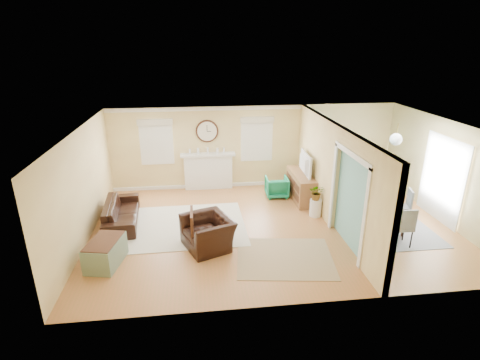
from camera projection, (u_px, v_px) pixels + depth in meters
name	position (u px, v px, depth m)	size (l,w,h in m)	color
floor	(272.00, 227.00, 9.55)	(9.00, 9.00, 0.00)	#A8703A
wall_back	(255.00, 147.00, 11.89)	(9.00, 0.02, 2.60)	tan
wall_front	(310.00, 240.00, 6.31)	(9.00, 0.02, 2.60)	tan
wall_left	(82.00, 187.00, 8.59)	(0.02, 6.00, 2.60)	tan
wall_right	(446.00, 172.00, 9.61)	(0.02, 6.00, 2.60)	tan
ceiling	(276.00, 126.00, 8.64)	(9.00, 6.00, 0.02)	white
partition	(330.00, 171.00, 9.51)	(0.17, 6.00, 2.60)	tan
fireplace	(208.00, 171.00, 11.85)	(1.70, 0.30, 1.17)	white
wall_clock	(207.00, 131.00, 11.50)	(0.70, 0.07, 0.70)	#462617
window_left	(156.00, 139.00, 11.38)	(1.05, 0.13, 1.42)	white
window_right	(257.00, 136.00, 11.73)	(1.05, 0.13, 1.42)	white
french_doors	(443.00, 179.00, 9.67)	(0.06, 1.70, 2.20)	white
pendant	(396.00, 139.00, 9.12)	(0.30, 0.30, 0.55)	gold
rug_cream	(188.00, 225.00, 9.61)	(2.88, 2.50, 0.02)	beige
rug_jute	(285.00, 258.00, 8.18)	(2.06, 1.69, 0.01)	tan
rug_grey	(376.00, 222.00, 9.78)	(2.33, 2.92, 0.01)	slate
sofa	(122.00, 212.00, 9.66)	(2.03, 0.79, 0.59)	black
eames_chair	(208.00, 233.00, 8.51)	(1.12, 0.97, 0.72)	black
green_chair	(277.00, 187.00, 11.33)	(0.65, 0.67, 0.61)	#198250
trunk	(105.00, 252.00, 7.87)	(0.78, 1.07, 0.56)	gray
credenza	(301.00, 186.00, 11.10)	(0.55, 1.62, 0.80)	olive
tv	(302.00, 164.00, 10.85)	(1.09, 0.14, 0.63)	black
garden_stool	(316.00, 208.00, 10.08)	(0.32, 0.32, 0.47)	white
potted_plant	(317.00, 192.00, 9.92)	(0.39, 0.34, 0.44)	#337F33
dining_table	(378.00, 212.00, 9.68)	(1.68, 0.94, 0.59)	#462617
dining_chair_n	(357.00, 188.00, 10.67)	(0.44, 0.44, 0.90)	slate
dining_chair_s	(402.00, 223.00, 8.52)	(0.44, 0.44, 0.97)	slate
dining_chair_w	(358.00, 205.00, 9.47)	(0.45, 0.45, 0.96)	white
dining_chair_e	(402.00, 203.00, 9.65)	(0.49, 0.49, 0.90)	slate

